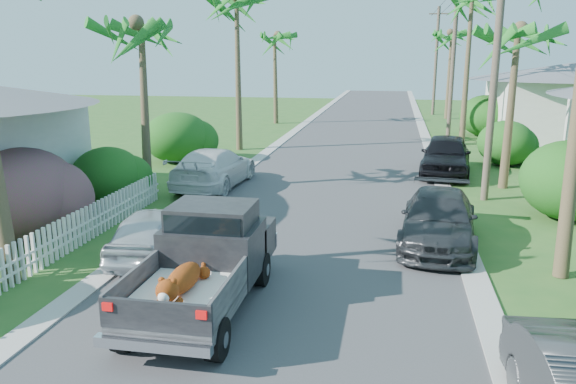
% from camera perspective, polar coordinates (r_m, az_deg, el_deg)
% --- Properties ---
extents(road, '(8.00, 100.00, 0.02)m').
position_cam_1_polar(road, '(32.99, 6.61, 4.85)').
color(road, '#38383A').
rests_on(road, ground).
extents(curb_left, '(0.60, 100.00, 0.06)m').
position_cam_1_polar(curb_left, '(33.56, -0.76, 5.13)').
color(curb_left, '#A5A39E').
rests_on(curb_left, ground).
extents(curb_right, '(0.60, 100.00, 0.06)m').
position_cam_1_polar(curb_right, '(32.97, 14.10, 4.56)').
color(curb_right, '#A5A39E').
rests_on(curb_right, ground).
extents(pickup_truck, '(1.98, 5.12, 2.06)m').
position_cam_1_polar(pickup_truck, '(11.84, -8.00, -6.49)').
color(pickup_truck, black).
rests_on(pickup_truck, ground).
extents(parked_car_rm, '(2.40, 4.99, 1.40)m').
position_cam_1_polar(parked_car_rm, '(15.88, 15.05, -2.73)').
color(parked_car_rm, '#2B2D30').
rests_on(parked_car_rm, ground).
extents(parked_car_rf, '(2.56, 5.19, 1.70)m').
position_cam_1_polar(parked_car_rf, '(25.17, 15.74, 3.59)').
color(parked_car_rf, black).
rests_on(parked_car_rf, ground).
extents(parked_car_ln, '(1.90, 3.98, 1.31)m').
position_cam_1_polar(parked_car_ln, '(14.81, -13.45, -4.00)').
color(parked_car_ln, silver).
rests_on(parked_car_ln, ground).
extents(parked_car_lf, '(2.38, 5.35, 1.53)m').
position_cam_1_polar(parked_car_lf, '(22.19, -7.52, 2.44)').
color(parked_car_lf, silver).
rests_on(parked_car_lf, ground).
extents(palm_l_b, '(4.40, 4.40, 7.40)m').
position_cam_1_polar(palm_l_b, '(21.55, -14.85, 16.18)').
color(palm_l_b, brown).
rests_on(palm_l_b, ground).
extents(palm_l_d, '(4.40, 4.40, 7.70)m').
position_cam_1_polar(palm_l_d, '(42.46, -1.32, 15.62)').
color(palm_l_d, brown).
rests_on(palm_l_d, ground).
extents(palm_r_b, '(4.40, 4.40, 7.20)m').
position_cam_1_polar(palm_r_b, '(22.95, 22.32, 14.97)').
color(palm_r_b, brown).
rests_on(palm_r_b, ground).
extents(palm_r_d, '(4.40, 4.40, 8.00)m').
position_cam_1_polar(palm_r_d, '(47.74, 16.32, 15.24)').
color(palm_r_d, brown).
rests_on(palm_r_d, ground).
extents(shrub_l_b, '(3.00, 3.30, 2.60)m').
position_cam_1_polar(shrub_l_b, '(17.28, -25.34, -0.21)').
color(shrub_l_b, '#A3175E').
rests_on(shrub_l_b, ground).
extents(shrub_l_c, '(2.40, 2.64, 2.00)m').
position_cam_1_polar(shrub_l_c, '(20.42, -17.86, 1.58)').
color(shrub_l_c, '#154814').
rests_on(shrub_l_c, ground).
extents(shrub_l_d, '(3.20, 3.52, 2.40)m').
position_cam_1_polar(shrub_l_d, '(27.78, -11.21, 5.49)').
color(shrub_l_d, '#154814').
rests_on(shrub_l_d, ground).
extents(shrub_r_b, '(3.00, 3.30, 2.50)m').
position_cam_1_polar(shrub_r_b, '(19.71, 26.72, 1.08)').
color(shrub_r_b, '#154814').
rests_on(shrub_r_b, ground).
extents(shrub_r_c, '(2.60, 2.86, 2.10)m').
position_cam_1_polar(shrub_r_c, '(28.30, 21.26, 4.66)').
color(shrub_r_c, '#154814').
rests_on(shrub_r_c, ground).
extents(shrub_r_d, '(3.20, 3.52, 2.60)m').
position_cam_1_polar(shrub_r_d, '(38.14, 19.40, 7.32)').
color(shrub_r_d, '#154814').
rests_on(shrub_r_d, ground).
extents(picket_fence, '(0.10, 11.00, 1.00)m').
position_cam_1_polar(picket_fence, '(16.09, -20.86, -3.70)').
color(picket_fence, white).
rests_on(picket_fence, ground).
extents(house_right_far, '(9.00, 8.00, 4.60)m').
position_cam_1_polar(house_right_far, '(39.14, 26.81, 7.99)').
color(house_right_far, silver).
rests_on(house_right_far, ground).
extents(utility_pole_b, '(1.60, 0.26, 9.00)m').
position_cam_1_polar(utility_pole_b, '(20.80, 20.30, 11.63)').
color(utility_pole_b, brown).
rests_on(utility_pole_b, ground).
extents(utility_pole_c, '(1.60, 0.26, 9.00)m').
position_cam_1_polar(utility_pole_c, '(35.68, 16.41, 12.47)').
color(utility_pole_c, brown).
rests_on(utility_pole_c, ground).
extents(utility_pole_d, '(1.60, 0.26, 9.00)m').
position_cam_1_polar(utility_pole_d, '(50.63, 14.80, 12.80)').
color(utility_pole_d, brown).
rests_on(utility_pole_d, ground).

